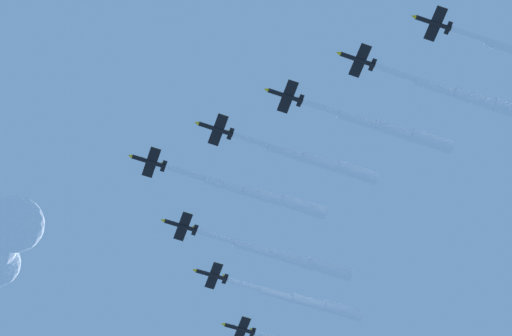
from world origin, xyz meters
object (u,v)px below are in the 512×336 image
object	(u,v)px
jet_lead	(264,196)
jet_port_outer	(476,99)
jet_starboard_mid	(309,302)
jet_port_inner	(321,162)
jet_starboard_inner	(292,259)
jet_port_mid	(394,130)

from	to	relation	value
jet_lead	jet_port_outer	bearing A→B (deg)	179.30
jet_starboard_mid	jet_lead	bearing A→B (deg)	97.90
jet_port_inner	jet_port_outer	size ratio (longest dim) A/B	0.91
jet_port_inner	jet_starboard_inner	size ratio (longest dim) A/B	0.92
jet_starboard_inner	jet_starboard_mid	xyz separation A→B (m)	(3.11, -17.27, 3.29)
jet_lead	jet_port_mid	bearing A→B (deg)	176.43
jet_port_mid	jet_port_outer	bearing A→B (deg)	-175.59
jet_starboard_inner	jet_port_outer	bearing A→B (deg)	161.46
jet_port_inner	jet_lead	bearing A→B (deg)	-7.84
jet_lead	jet_port_mid	size ratio (longest dim) A/B	1.07
jet_lead	jet_port_inner	bearing A→B (deg)	172.16
jet_port_mid	jet_lead	bearing A→B (deg)	-3.57
jet_port_inner	jet_starboard_mid	bearing A→B (deg)	-60.29
jet_lead	jet_port_mid	distance (m)	37.40
jet_lead	jet_port_mid	world-z (taller)	jet_lead
jet_port_mid	jet_starboard_mid	world-z (taller)	jet_starboard_mid
jet_port_mid	jet_port_outer	size ratio (longest dim) A/B	0.93
jet_port_mid	jet_starboard_mid	distance (m)	57.74
jet_port_mid	jet_starboard_mid	xyz separation A→B (m)	(42.43, -39.10, 2.29)
jet_starboard_inner	jet_starboard_mid	world-z (taller)	jet_starboard_mid
jet_port_mid	jet_starboard_mid	bearing A→B (deg)	-42.67
jet_lead	jet_starboard_inner	size ratio (longest dim) A/B	0.99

